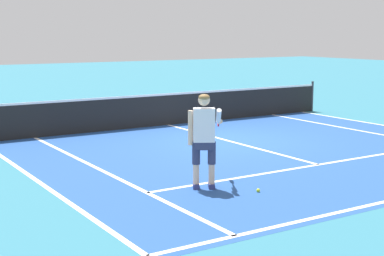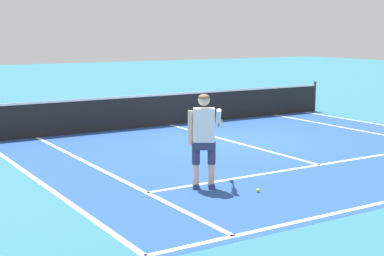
{
  "view_description": "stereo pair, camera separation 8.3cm",
  "coord_description": "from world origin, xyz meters",
  "views": [
    {
      "loc": [
        -8.71,
        -12.1,
        2.77
      ],
      "look_at": [
        -3.11,
        -3.23,
        1.05
      ],
      "focal_mm": 54.27,
      "sensor_mm": 36.0,
      "label": 1
    },
    {
      "loc": [
        -8.64,
        -12.14,
        2.77
      ],
      "look_at": [
        -3.11,
        -3.23,
        1.05
      ],
      "focal_mm": 54.27,
      "sensor_mm": 36.0,
      "label": 2
    }
  ],
  "objects": [
    {
      "name": "ground_plane",
      "position": [
        0.0,
        0.0,
        0.0
      ],
      "size": [
        80.0,
        80.0,
        0.0
      ],
      "primitive_type": "plane",
      "color": "teal"
    },
    {
      "name": "court_inner_surface",
      "position": [
        0.0,
        -1.45,
        0.0
      ],
      "size": [
        10.98,
        9.39,
        0.0
      ],
      "primitive_type": "cube",
      "color": "#234C93",
      "rests_on": "ground"
    },
    {
      "name": "line_service",
      "position": [
        0.0,
        -3.35,
        0.0
      ],
      "size": [
        8.23,
        0.1,
        0.01
      ],
      "primitive_type": "cube",
      "color": "white",
      "rests_on": "ground"
    },
    {
      "name": "line_centre_service",
      "position": [
        0.0,
        -0.15,
        0.0
      ],
      "size": [
        0.1,
        6.4,
        0.01
      ],
      "primitive_type": "cube",
      "color": "white",
      "rests_on": "ground"
    },
    {
      "name": "line_singles_left",
      "position": [
        -4.12,
        -1.45,
        0.0
      ],
      "size": [
        0.1,
        8.99,
        0.01
      ],
      "primitive_type": "cube",
      "color": "white",
      "rests_on": "ground"
    },
    {
      "name": "line_singles_right",
      "position": [
        4.12,
        -1.45,
        0.0
      ],
      "size": [
        0.1,
        8.99,
        0.01
      ],
      "primitive_type": "cube",
      "color": "white",
      "rests_on": "ground"
    },
    {
      "name": "line_doubles_left",
      "position": [
        -5.49,
        -1.45,
        0.0
      ],
      "size": [
        0.1,
        8.99,
        0.01
      ],
      "primitive_type": "cube",
      "color": "white",
      "rests_on": "ground"
    },
    {
      "name": "tennis_net",
      "position": [
        0.0,
        3.05,
        0.5
      ],
      "size": [
        11.96,
        0.08,
        1.07
      ],
      "color": "#333338",
      "rests_on": "ground"
    },
    {
      "name": "tennis_player",
      "position": [
        -3.09,
        -3.61,
        0.99
      ],
      "size": [
        1.05,
        0.9,
        1.71
      ],
      "color": "navy",
      "rests_on": "ground"
    },
    {
      "name": "tennis_ball_near_feet",
      "position": [
        -2.43,
        -4.35,
        0.03
      ],
      "size": [
        0.07,
        0.07,
        0.07
      ],
      "primitive_type": "sphere",
      "color": "#CCE02D",
      "rests_on": "ground"
    }
  ]
}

